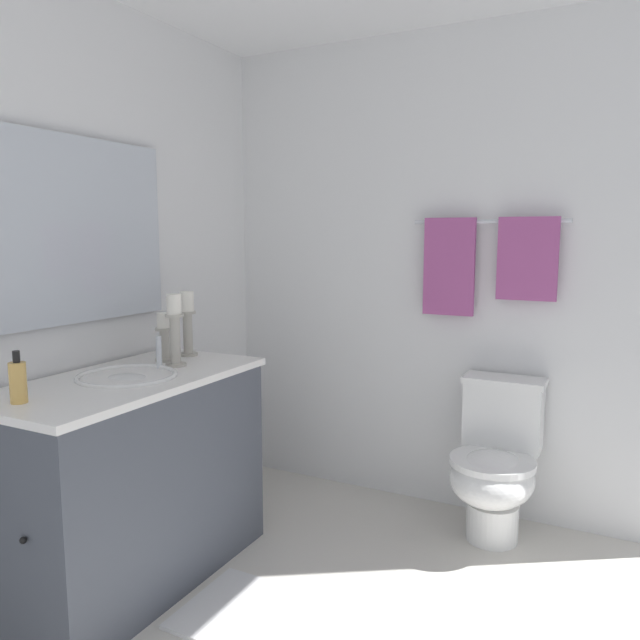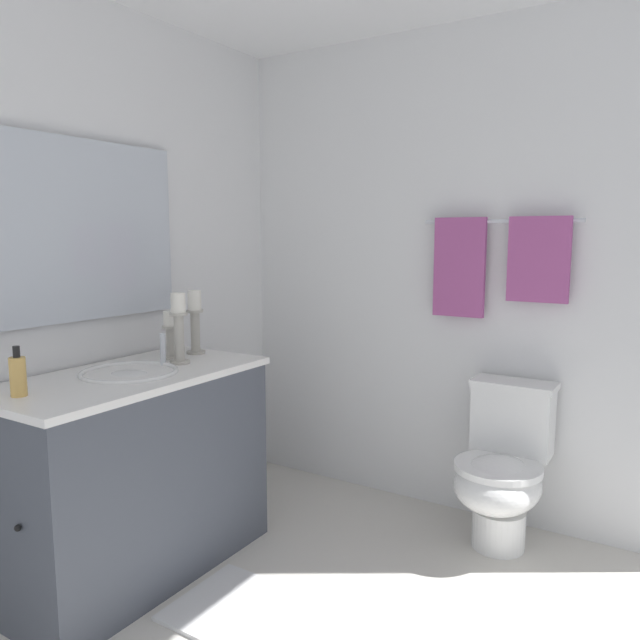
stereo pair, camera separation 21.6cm
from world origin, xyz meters
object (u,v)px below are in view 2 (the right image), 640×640
candle_holder_tall (195,320)px  towel_bar (500,221)px  towel_near_vanity (459,267)px  toilet (502,470)px  candle_holder_mid (179,326)px  towel_center (539,260)px  mirror (78,230)px  bath_mat (251,614)px  soap_bottle (18,376)px  sink_basin (130,382)px  candle_holder_short (171,334)px  vanity_cabinet (134,473)px

candle_holder_tall → towel_bar: 1.53m
towel_near_vanity → candle_holder_tall: bearing=-142.9°
candle_holder_tall → toilet: (1.33, 0.57, -0.66)m
candle_holder_mid → towel_center: bearing=37.3°
candle_holder_tall → towel_center: towel_center is taller
mirror → candle_holder_mid: (0.32, 0.25, -0.42)m
towel_center → bath_mat: bearing=-119.8°
candle_holder_mid → soap_bottle: size_ratio=1.75×
sink_basin → towel_center: 1.89m
candle_holder_short → towel_bar: towel_bar is taller
toilet → towel_center: 0.98m
towel_bar → candle_holder_tall: bearing=-146.8°
toilet → candle_holder_short: bearing=-151.7°
candle_holder_tall → candle_holder_mid: candle_holder_mid is taller
candle_holder_short → towel_bar: bearing=37.6°
mirror → bath_mat: 1.70m
towel_bar → mirror: bearing=-138.6°
candle_holder_tall → towel_bar: size_ratio=0.41×
mirror → towel_bar: bearing=41.4°
towel_center → towel_near_vanity: bearing=180.0°
candle_holder_short → bath_mat: size_ratio=0.37×
vanity_cabinet → sink_basin: size_ratio=2.90×
bath_mat → toilet: bearing=58.4°
mirror → soap_bottle: mirror is taller
bath_mat → candle_holder_tall: bearing=146.2°
soap_bottle → candle_holder_short: bearing=92.7°
sink_basin → bath_mat: size_ratio=0.67×
candle_holder_mid → towel_bar: bearing=42.2°
towel_near_vanity → bath_mat: bearing=-105.2°
towel_near_vanity → mirror: bearing=-135.0°
candle_holder_tall → candle_holder_mid: bearing=-63.7°
candle_holder_tall → candle_holder_mid: 0.24m
towel_bar → towel_near_vanity: (-0.19, -0.02, -0.22)m
towel_center → bath_mat: size_ratio=0.66×
candle_holder_tall → candle_holder_short: candle_holder_tall is taller
mirror → candle_holder_tall: 0.66m
candle_holder_tall → towel_near_vanity: size_ratio=0.63×
mirror → towel_near_vanity: mirror is taller
candle_holder_short → soap_bottle: candle_holder_short is taller
vanity_cabinet → bath_mat: vanity_cabinet is taller
soap_bottle → towel_near_vanity: 2.00m
candle_holder_mid → towel_center: (1.30, 0.99, 0.29)m
towel_bar → towel_center: bearing=-5.5°
mirror → candle_holder_short: mirror is taller
candle_holder_tall → towel_center: size_ratio=0.77×
bath_mat → soap_bottle: bearing=-145.7°
soap_bottle → towel_center: (1.38, 1.70, 0.38)m
candle_holder_tall → soap_bottle: candle_holder_tall is taller
vanity_cabinet → towel_bar: size_ratio=1.56×
sink_basin → candle_holder_mid: 0.33m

